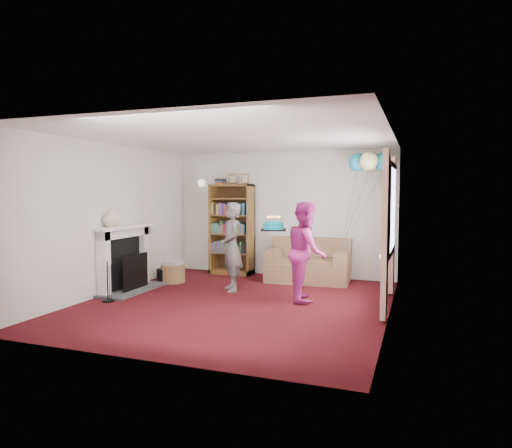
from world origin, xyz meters
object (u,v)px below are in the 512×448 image
at_px(person_striped, 232,247).
at_px(birthday_cake, 274,226).
at_px(person_magenta, 306,251).
at_px(sofa, 309,265).
at_px(bookcase, 232,230).

relative_size(person_striped, birthday_cake, 3.86).
distance_m(person_striped, person_magenta, 1.38).
bearing_deg(person_magenta, birthday_cake, 77.14).
height_order(person_magenta, birthday_cake, person_magenta).
relative_size(sofa, person_striped, 1.01).
bearing_deg(person_magenta, sofa, -4.99).
bearing_deg(birthday_cake, person_striped, 162.19).
xyz_separation_m(sofa, person_striped, (-1.04, -1.28, 0.45)).
distance_m(sofa, person_magenta, 1.61).
bearing_deg(person_striped, birthday_cake, 35.14).
height_order(sofa, person_magenta, person_magenta).
xyz_separation_m(person_magenta, birthday_cake, (-0.53, -0.04, 0.38)).
bearing_deg(birthday_cake, bookcase, 129.28).
relative_size(person_magenta, birthday_cake, 3.95).
bearing_deg(bookcase, birthday_cake, -50.72).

